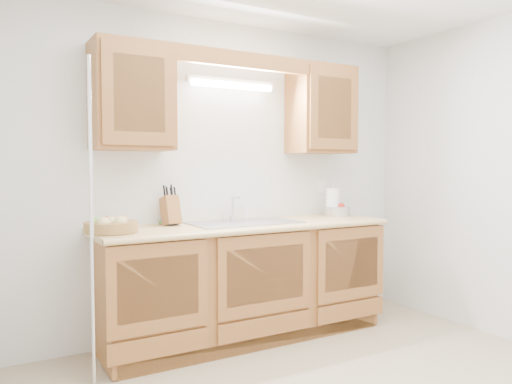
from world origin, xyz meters
TOP-DOWN VIEW (x-y plane):
  - room at (0.00, 0.00)m, footprint 3.52×3.50m
  - base_cabinets at (0.00, 1.20)m, footprint 2.20×0.60m
  - countertop at (0.00, 1.19)m, footprint 2.30×0.63m
  - upper_cabinet_left at (-0.83, 1.33)m, footprint 0.55×0.33m
  - upper_cabinet_right at (0.83, 1.33)m, footprint 0.55×0.33m
  - valance at (0.00, 1.19)m, footprint 2.20×0.05m
  - fluorescent_fixture at (0.00, 1.42)m, footprint 0.76×0.08m
  - sink at (0.00, 1.21)m, footprint 0.84×0.46m
  - wire_shelf_pole at (-1.20, 0.94)m, footprint 0.03×0.03m
  - outlet_plate at (0.95, 1.49)m, footprint 0.08×0.01m
  - fruit_basket at (-1.03, 1.16)m, footprint 0.39×0.39m
  - knife_block at (-0.54, 1.37)m, footprint 0.12×0.19m
  - orange_canister at (-0.54, 1.44)m, footprint 0.08×0.08m
  - soap_bottle at (-0.54, 1.39)m, footprint 0.12×0.12m
  - sponge at (-0.54, 1.44)m, footprint 0.12×0.08m
  - paper_towel at (0.92, 1.28)m, footprint 0.14×0.14m
  - apple_bowl at (0.96, 1.27)m, footprint 0.28×0.28m

SIDE VIEW (x-z plane):
  - base_cabinets at x=0.00m, z-range 0.01..0.87m
  - sink at x=0.00m, z-range 0.65..1.01m
  - countertop at x=0.00m, z-range 0.86..0.90m
  - sponge at x=-0.54m, z-range 0.90..0.92m
  - fruit_basket at x=-1.03m, z-range 0.89..1.00m
  - apple_bowl at x=0.96m, z-range 0.89..1.01m
  - wire_shelf_pole at x=-1.20m, z-range 0.00..2.00m
  - orange_canister at x=-0.54m, z-range 0.90..1.10m
  - soap_bottle at x=-0.54m, z-range 0.90..1.11m
  - knife_block at x=-0.54m, z-range 0.86..1.17m
  - paper_towel at x=0.92m, z-range 0.87..1.17m
  - outlet_plate at x=0.95m, z-range 1.09..1.21m
  - room at x=0.00m, z-range 0.00..2.50m
  - upper_cabinet_left at x=-0.83m, z-range 1.45..2.20m
  - upper_cabinet_right at x=0.83m, z-range 1.45..2.20m
  - fluorescent_fixture at x=0.00m, z-range 1.96..2.04m
  - valance at x=0.00m, z-range 2.08..2.20m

